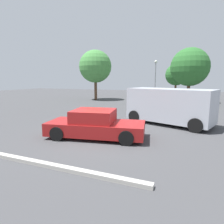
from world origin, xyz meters
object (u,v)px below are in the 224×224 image
at_px(van_white, 170,105).
at_px(light_post_mid, 155,72).
at_px(sedan_foreground, 95,125).
at_px(pedestrian, 197,102).
at_px(dog, 50,125).

distance_m(van_white, light_post_mid, 17.81).
distance_m(sedan_foreground, light_post_mid, 21.61).
bearing_deg(pedestrian, van_white, 146.12).
bearing_deg(pedestrian, dog, 124.23).
xyz_separation_m(van_white, pedestrian, (1.62, 4.67, -0.20)).
xyz_separation_m(sedan_foreground, pedestrian, (4.54, 8.82, 0.37)).
relative_size(dog, pedestrian, 0.38).
relative_size(dog, van_white, 0.12).
xyz_separation_m(sedan_foreground, dog, (-2.90, 0.29, -0.32)).
height_order(sedan_foreground, pedestrian, pedestrian).
distance_m(dog, van_white, 7.04).
distance_m(pedestrian, light_post_mid, 13.96).
distance_m(sedan_foreground, pedestrian, 9.93).
xyz_separation_m(sedan_foreground, light_post_mid, (-0.94, 21.35, 3.21)).
relative_size(van_white, pedestrian, 3.29).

